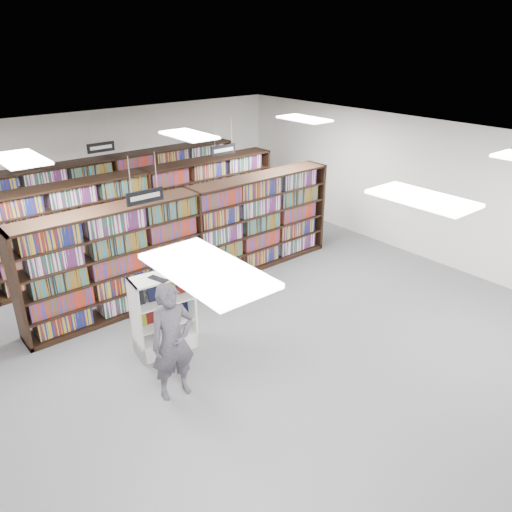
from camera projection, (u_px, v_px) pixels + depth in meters
floor at (257, 325)px, 9.16m from camera, size 12.00×12.00×0.00m
ceiling at (257, 151)px, 7.85m from camera, size 10.00×12.00×0.10m
wall_back at (108, 174)px, 12.73m from camera, size 10.00×0.10×3.20m
wall_right at (425, 191)px, 11.40m from camera, size 0.10×12.00×3.20m
bookshelf_row_near at (195, 240)px, 10.14m from camera, size 7.00×0.60×2.10m
bookshelf_row_mid at (147, 214)px, 11.55m from camera, size 7.00×0.60×2.10m
bookshelf_row_far at (115, 197)px, 12.75m from camera, size 7.00×0.60×2.10m
aisle_sign_left at (145, 195)px, 7.96m from camera, size 0.65×0.02×0.80m
aisle_sign_right at (223, 149)px, 11.11m from camera, size 0.65×0.02×0.80m
aisle_sign_center at (101, 146)px, 11.36m from camera, size 0.65×0.02×0.80m
troffer_front_left at (207, 270)px, 4.02m from camera, size 0.60×1.20×0.04m
troffer_front_center at (422, 198)px, 5.75m from camera, size 0.60×1.20×0.04m
troffer_back_left at (20, 159)px, 7.54m from camera, size 0.60×1.20×0.04m
troffer_back_center at (189, 135)px, 9.28m from camera, size 0.60×1.20×0.04m
troffer_back_right at (304, 119)px, 11.01m from camera, size 0.60×1.20×0.04m
endcap_display at (164, 324)px, 8.30m from camera, size 1.04×0.61×1.39m
open_book at (168, 272)px, 7.94m from camera, size 0.66×0.49×0.13m
shopper at (173, 342)px, 7.07m from camera, size 0.71×0.51×1.80m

